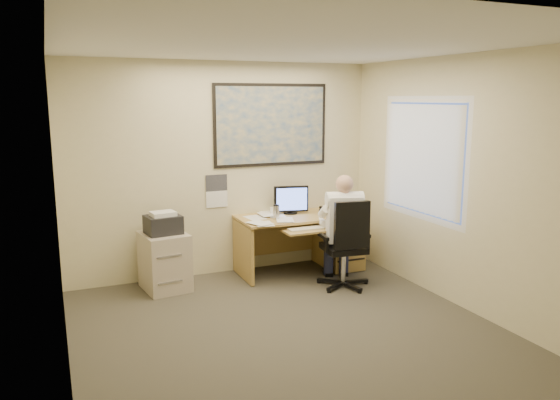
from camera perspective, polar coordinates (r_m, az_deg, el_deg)
name	(u,v)px	position (r m, az deg, el deg)	size (l,w,h in m)	color
room_shell	(298,199)	(4.90, 1.88, 0.07)	(4.00, 4.50, 2.70)	#3D392F
desk	(321,236)	(7.29, 4.34, -3.74)	(1.60, 0.97, 1.11)	tan
world_map	(271,125)	(7.13, -0.92, 7.84)	(1.56, 0.03, 1.06)	#1E4C93
wall_calendar	(217,191)	(6.98, -6.63, 0.94)	(0.28, 0.01, 0.42)	white
window_blinds	(423,159)	(6.58, 14.67, 4.20)	(0.06, 1.40, 1.30)	white
filing_cabinet	(164,256)	(6.63, -11.99, -5.75)	(0.56, 0.65, 0.95)	#B8AA94
office_chair	(346,262)	(6.61, 6.91, -6.43)	(0.73, 0.73, 1.09)	black
person	(343,231)	(6.58, 6.58, -3.25)	(0.56, 0.80, 1.36)	white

